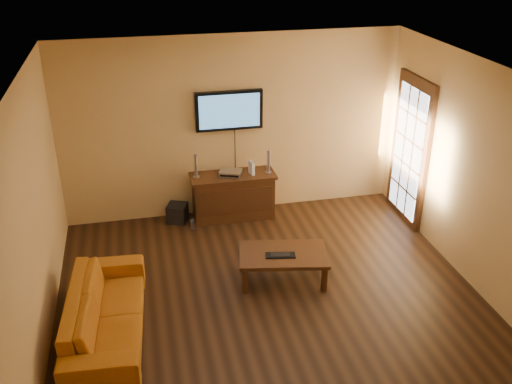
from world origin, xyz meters
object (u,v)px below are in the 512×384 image
object	(u,v)px
speaker_right	(268,162)
speaker_left	(196,167)
sofa	(105,306)
game_console	(252,168)
keyboard	(280,255)
media_console	(233,196)
av_receiver	(231,173)
subwoofer	(177,213)
bottle	(193,225)
television	(229,111)
coffee_table	(283,256)

from	to	relation	value
speaker_right	speaker_left	bearing A→B (deg)	176.41
speaker_right	sofa	bearing A→B (deg)	-135.28
game_console	keyboard	bearing A→B (deg)	-104.03
media_console	speaker_right	xyz separation A→B (m)	(0.53, -0.03, 0.51)
sofa	av_receiver	size ratio (longest dim) A/B	6.09
sofa	subwoofer	world-z (taller)	sofa
bottle	game_console	bearing A→B (deg)	15.39
television	av_receiver	bearing A→B (deg)	-98.91
subwoofer	game_console	bearing A→B (deg)	18.15
media_console	sofa	bearing A→B (deg)	-127.71
speaker_right	game_console	distance (m)	0.26
coffee_table	speaker_right	distance (m)	1.83
television	speaker_right	bearing A→B (deg)	-23.21
av_receiver	game_console	world-z (taller)	game_console
television	game_console	xyz separation A→B (m)	(0.28, -0.23, -0.82)
sofa	keyboard	xyz separation A→B (m)	(2.08, 0.55, 0.01)
bottle	keyboard	world-z (taller)	keyboard
television	subwoofer	xyz separation A→B (m)	(-0.84, -0.16, -1.48)
sofa	speaker_right	world-z (taller)	speaker_right
television	sofa	world-z (taller)	television
game_console	bottle	bearing A→B (deg)	-177.74
speaker_right	game_console	world-z (taller)	speaker_right
keyboard	bottle	bearing A→B (deg)	120.53
media_console	game_console	bearing A→B (deg)	-5.68
game_console	bottle	world-z (taller)	game_console
sofa	av_receiver	xyz separation A→B (m)	(1.80, 2.37, 0.35)
television	keyboard	world-z (taller)	television
coffee_table	speaker_right	world-z (taller)	speaker_right
sofa	speaker_left	bearing A→B (deg)	-24.50
coffee_table	speaker_right	size ratio (longest dim) A/B	3.34
television	subwoofer	world-z (taller)	television
speaker_left	media_console	bearing A→B (deg)	-4.13
coffee_table	speaker_left	size ratio (longest dim) A/B	3.42
bottle	keyboard	xyz separation A→B (m)	(0.91, -1.54, 0.31)
media_console	keyboard	size ratio (longest dim) A/B	3.28
television	coffee_table	distance (m)	2.37
speaker_left	av_receiver	size ratio (longest dim) A/B	1.08
sofa	speaker_right	xyz separation A→B (m)	(2.37, 2.35, 0.48)
game_console	bottle	size ratio (longest dim) A/B	1.05
media_console	bottle	size ratio (longest dim) A/B	6.71
speaker_right	subwoofer	size ratio (longest dim) A/B	1.29
speaker_left	sofa	bearing A→B (deg)	-118.36
sofa	speaker_left	size ratio (longest dim) A/B	5.63
av_receiver	bottle	xyz separation A→B (m)	(-0.63, -0.28, -0.64)
media_console	subwoofer	distance (m)	0.87
speaker_right	television	bearing A→B (deg)	156.79
media_console	keyboard	distance (m)	1.84
keyboard	television	bearing A→B (deg)	97.02
television	speaker_right	distance (m)	0.96
media_console	bottle	bearing A→B (deg)	-156.58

